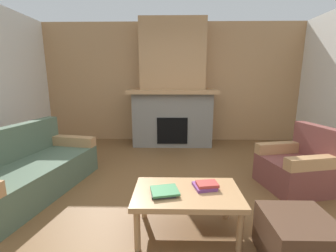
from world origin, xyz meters
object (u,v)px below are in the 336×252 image
(fireplace, at_px, (173,92))
(armchair, at_px, (298,167))
(coffee_table, at_px, (188,197))
(ottoman, at_px, (298,240))
(couch, at_px, (28,171))

(fireplace, xyz_separation_m, armchair, (1.70, -2.15, -0.87))
(coffee_table, height_order, ottoman, coffee_table)
(armchair, bearing_deg, ottoman, -117.95)
(couch, relative_size, ottoman, 3.70)
(couch, relative_size, coffee_table, 1.93)
(armchair, bearing_deg, coffee_table, -148.35)
(ottoman, bearing_deg, couch, 158.70)
(coffee_table, bearing_deg, ottoman, -22.38)
(couch, bearing_deg, fireplace, 51.47)
(armchair, bearing_deg, fireplace, 128.29)
(couch, relative_size, armchair, 2.14)
(ottoman, bearing_deg, coffee_table, 157.62)
(fireplace, xyz_separation_m, coffee_table, (0.14, -3.11, -0.79))
(fireplace, xyz_separation_m, ottoman, (1.00, -3.46, -0.96))
(couch, xyz_separation_m, ottoman, (2.87, -1.12, -0.09))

